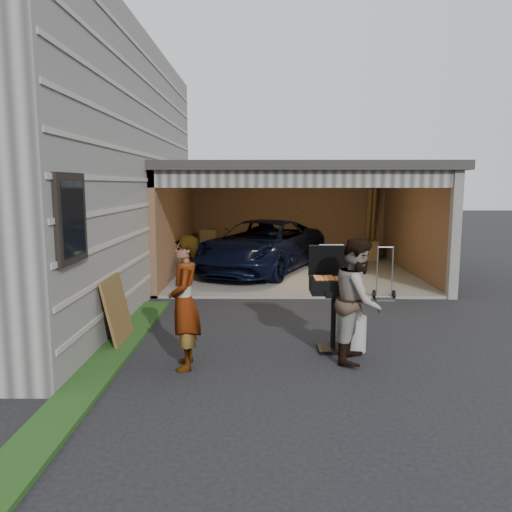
# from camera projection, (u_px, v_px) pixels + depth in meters

# --- Properties ---
(ground) EXTENTS (80.00, 80.00, 0.00)m
(ground) POSITION_uv_depth(u_px,v_px,m) (272.00, 355.00, 7.12)
(ground) COLOR black
(ground) RESTS_ON ground
(groundcover_strip) EXTENTS (0.50, 8.00, 0.06)m
(groundcover_strip) POSITION_uv_depth(u_px,v_px,m) (91.00, 379.00, 6.14)
(groundcover_strip) COLOR #193814
(groundcover_strip) RESTS_ON ground
(garage) EXTENTS (6.80, 6.30, 2.90)m
(garage) POSITION_uv_depth(u_px,v_px,m) (294.00, 204.00, 13.57)
(garage) COLOR #605E59
(garage) RESTS_ON ground
(minivan) EXTENTS (4.09, 5.46, 1.38)m
(minivan) POSITION_uv_depth(u_px,v_px,m) (262.00, 248.00, 13.59)
(minivan) COLOR black
(minivan) RESTS_ON ground
(woman) EXTENTS (0.50, 0.69, 1.76)m
(woman) POSITION_uv_depth(u_px,v_px,m) (184.00, 303.00, 6.51)
(woman) COLOR silver
(woman) RESTS_ON ground
(man) EXTENTS (0.87, 0.98, 1.70)m
(man) POSITION_uv_depth(u_px,v_px,m) (358.00, 300.00, 6.79)
(man) COLOR #3D2918
(man) RESTS_ON ground
(bbq_grill) EXTENTS (0.68, 0.60, 1.52)m
(bbq_grill) POSITION_uv_depth(u_px,v_px,m) (334.00, 289.00, 7.21)
(bbq_grill) COLOR black
(bbq_grill) RESTS_ON ground
(propane_tank) EXTENTS (0.35, 0.35, 0.51)m
(propane_tank) POSITION_uv_depth(u_px,v_px,m) (354.00, 334.00, 7.26)
(propane_tank) COLOR #AFAFAB
(propane_tank) RESTS_ON ground
(plywood_panel) EXTENTS (0.26, 0.92, 1.02)m
(plywood_panel) POSITION_uv_depth(u_px,v_px,m) (117.00, 310.00, 7.58)
(plywood_panel) COLOR brown
(plywood_panel) RESTS_ON ground
(hand_truck) EXTENTS (0.47, 0.36, 1.13)m
(hand_truck) POSITION_uv_depth(u_px,v_px,m) (384.00, 289.00, 10.50)
(hand_truck) COLOR slate
(hand_truck) RESTS_ON ground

